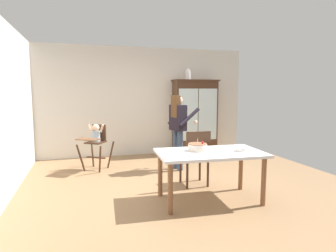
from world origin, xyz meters
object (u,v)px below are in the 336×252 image
Objects in this scene: ceramic_vase at (188,75)px; dining_chair_far_side at (196,154)px; high_chair_with_toddler at (96,138)px; serving_bowl at (241,149)px; china_cabinet at (195,116)px; birthday_cake at (198,147)px; adult_person at (178,123)px; dining_table at (210,158)px.

dining_chair_far_side is at bearing -107.48° from ceramic_vase.
high_chair_with_toddler is (-2.36, -0.92, -1.37)m from ceramic_vase.
high_chair_with_toddler is 3.06m from serving_bowl.
ceramic_vase reaches higher than dining_chair_far_side.
china_cabinet is 3.26m from birthday_cake.
adult_person is 1.78m from dining_table.
dining_chair_far_side is (-0.99, -2.50, -0.40)m from china_cabinet.
birthday_cake is at bearing 154.73° from adult_person.
birthday_cake is 0.29× the size of dining_chair_far_side.
china_cabinet is 10.57× the size of serving_bowl.
ceramic_vase is 0.17× the size of dining_table.
dining_table is at bearing -104.92° from ceramic_vase.
china_cabinet is at bearing 71.70° from dining_table.
ceramic_vase is at bearing 178.94° from china_cabinet.
serving_bowl is at bearing -100.25° from china_cabinet.
china_cabinet is 2.72m from dining_chair_far_side.
ceramic_vase is 3.00m from dining_chair_far_side.
adult_person is at bearing 100.79° from serving_bowl.
china_cabinet is at bearing 68.57° from birthday_cake.
dining_table is (-0.84, -3.15, -1.38)m from ceramic_vase.
ceramic_vase is at bearing -106.03° from dining_chair_far_side.
adult_person is (1.62, -0.48, 0.31)m from high_chair_with_toddler.
adult_person is 0.96× the size of dining_table.
china_cabinet reaches higher than serving_bowl.
adult_person is 5.47× the size of birthday_cake.
adult_person is at bearing 86.64° from dining_table.
birthday_cake reaches higher than serving_bowl.
dining_table is (1.52, -2.23, -0.01)m from high_chair_with_toddler.
serving_bowl is (-0.39, -3.25, -1.25)m from ceramic_vase.
high_chair_with_toddler reaches higher than serving_bowl.
birthday_cake is (-0.25, -1.62, -0.17)m from adult_person.
china_cabinet is at bearing 53.47° from high_chair_with_toddler.
dining_table is 0.66m from dining_chair_far_side.
ceramic_vase is 0.96× the size of birthday_cake.
dining_chair_far_side is (1.57, -1.58, -0.10)m from high_chair_with_toddler.
serving_bowl is at bearing -96.76° from ceramic_vase.
china_cabinet is at bearing -1.06° from ceramic_vase.
adult_person reaches higher than serving_bowl.
dining_chair_far_side is at bearing 69.45° from birthday_cake.
dining_chair_far_side is at bearing 160.82° from adult_person.
ceramic_vase is at bearing 55.08° from high_chair_with_toddler.
china_cabinet reaches higher than dining_chair_far_side.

